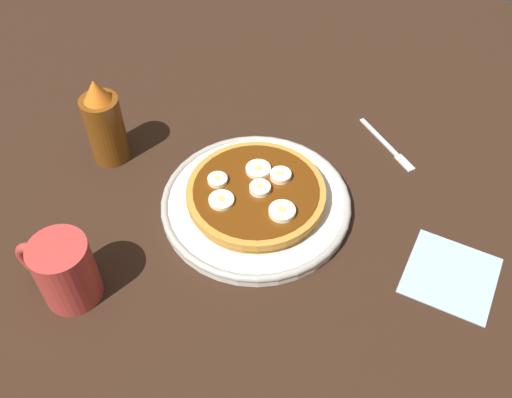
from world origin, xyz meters
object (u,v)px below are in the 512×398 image
at_px(banana_slice_0, 259,190).
at_px(banana_slice_4, 258,170).
at_px(napkin, 451,275).
at_px(pancake_stack, 254,195).
at_px(banana_slice_2, 218,180).
at_px(fork, 389,146).
at_px(syrup_bottle, 104,124).
at_px(banana_slice_3, 282,212).
at_px(plate, 256,203).
at_px(banana_slice_1, 281,176).
at_px(coffee_mug, 63,270).
at_px(banana_slice_5, 221,200).

height_order(banana_slice_0, banana_slice_4, banana_slice_0).
xyz_separation_m(banana_slice_4, napkin, (-0.28, 0.05, -0.04)).
xyz_separation_m(pancake_stack, banana_slice_2, (0.05, 0.00, 0.01)).
distance_m(banana_slice_2, fork, 0.28).
height_order(banana_slice_0, syrup_bottle, syrup_bottle).
bearing_deg(banana_slice_3, plate, -29.78).
relative_size(banana_slice_4, syrup_bottle, 0.25).
height_order(banana_slice_1, banana_slice_4, banana_slice_1).
height_order(pancake_stack, fork, pancake_stack).
bearing_deg(syrup_bottle, plate, 175.96).
bearing_deg(coffee_mug, banana_slice_2, -117.99).
bearing_deg(fork, napkin, 121.82).
relative_size(plate, banana_slice_1, 8.95).
relative_size(banana_slice_5, fork, 0.32).
xyz_separation_m(pancake_stack, banana_slice_4, (0.01, -0.03, 0.01)).
xyz_separation_m(plate, syrup_bottle, (0.24, -0.02, 0.05)).
distance_m(banana_slice_0, coffee_mug, 0.27).
distance_m(banana_slice_1, banana_slice_2, 0.09).
xyz_separation_m(banana_slice_3, banana_slice_5, (0.08, 0.01, -0.00)).
bearing_deg(syrup_bottle, fork, -156.13).
bearing_deg(napkin, coffee_mug, 24.34).
relative_size(pancake_stack, banana_slice_5, 5.59).
distance_m(plate, pancake_stack, 0.02).
bearing_deg(fork, syrup_bottle, 23.87).
height_order(banana_slice_0, napkin, banana_slice_0).
bearing_deg(banana_slice_1, syrup_bottle, 3.37).
relative_size(banana_slice_0, banana_slice_5, 0.85).
relative_size(banana_slice_3, napkin, 0.32).
xyz_separation_m(plate, napkin, (-0.27, 0.01, -0.01)).
xyz_separation_m(plate, pancake_stack, (0.00, 0.00, 0.02)).
height_order(banana_slice_4, fork, banana_slice_4).
height_order(coffee_mug, syrup_bottle, syrup_bottle).
distance_m(pancake_stack, banana_slice_4, 0.04).
xyz_separation_m(plate, banana_slice_3, (-0.05, 0.03, 0.03)).
bearing_deg(pancake_stack, fork, -127.86).
xyz_separation_m(banana_slice_0, fork, (-0.14, -0.19, -0.04)).
distance_m(banana_slice_0, banana_slice_3, 0.05).
bearing_deg(banana_slice_4, banana_slice_0, 113.38).
bearing_deg(plate, banana_slice_0, 153.30).
height_order(banana_slice_5, coffee_mug, coffee_mug).
height_order(banana_slice_2, banana_slice_5, banana_slice_2).
height_order(plate, syrup_bottle, syrup_bottle).
height_order(pancake_stack, napkin, pancake_stack).
distance_m(banana_slice_4, coffee_mug, 0.29).
xyz_separation_m(fork, syrup_bottle, (0.39, 0.17, 0.06)).
bearing_deg(banana_slice_2, fork, -135.73).
distance_m(pancake_stack, banana_slice_0, 0.02).
relative_size(pancake_stack, fork, 1.81).
distance_m(banana_slice_4, napkin, 0.29).
distance_m(banana_slice_0, fork, 0.24).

